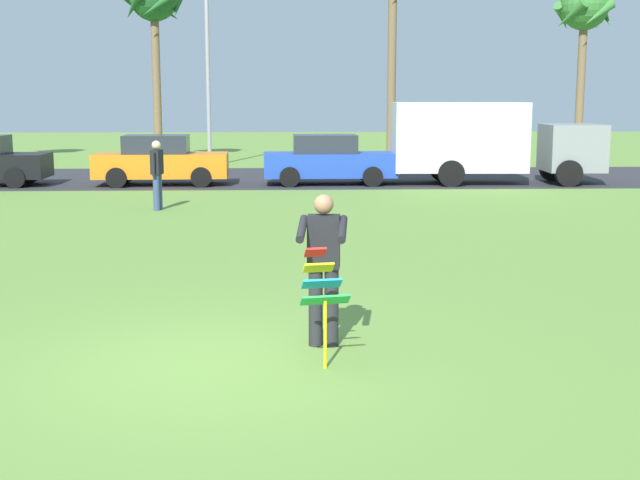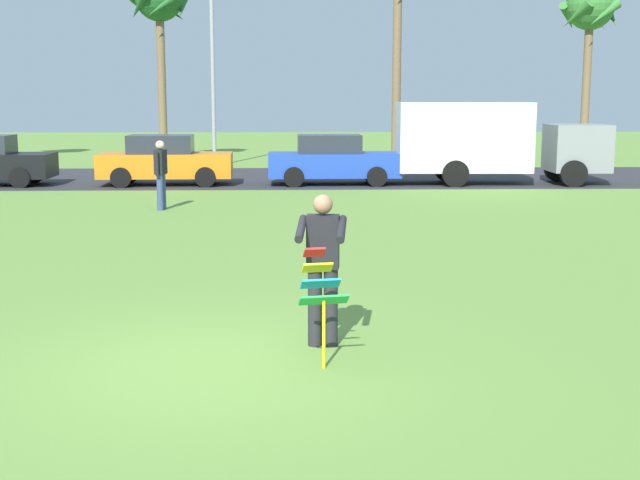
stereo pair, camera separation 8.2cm
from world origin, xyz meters
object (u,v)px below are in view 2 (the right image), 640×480
Objects in this scene: parked_car_orange at (165,161)px; palm_tree_right_near at (159,4)px; parked_car_blue at (333,161)px; streetlight_pole at (213,67)px; kite_held at (321,288)px; person_walker_near at (161,173)px; palm_tree_far_left at (590,13)px; person_kite_flyer at (323,264)px; parked_truck_grey_van at (488,140)px.

palm_tree_right_near reaches higher than parked_car_orange.
parked_car_orange is 1.01× the size of parked_car_blue.
parked_car_orange is at bearing -96.84° from streetlight_pole.
parked_car_orange reaches higher than kite_held.
parked_car_orange is 6.14m from person_walker_near.
palm_tree_right_near is 4.67× the size of person_walker_near.
parked_car_orange is 8.30m from streetlight_pole.
palm_tree_far_left is 1.11× the size of streetlight_pole.
person_kite_flyer is 25.99m from streetlight_pole.
parked_car_blue is at bearing 53.10° from person_walker_near.
streetlight_pole is (-3.46, 26.22, 3.18)m from kite_held.
palm_tree_right_near is 17.57m from person_walker_near.
person_kite_flyer is 0.25× the size of streetlight_pole.
person_walker_near is at bearing -82.49° from parked_car_orange.
palm_tree_right_near is (-5.94, 28.96, 5.87)m from kite_held.
parked_car_orange is 0.63× the size of parked_truck_grey_van.
palm_tree_far_left is at bearing -0.47° from palm_tree_right_near.
parked_car_blue is at bearing 86.90° from kite_held.
parked_car_orange is at bearing -149.09° from palm_tree_far_left.
parked_car_blue is 16.45m from palm_tree_far_left.
streetlight_pole is (0.91, 7.59, 3.22)m from parked_car_orange.
streetlight_pole is 14.02m from person_walker_near.
palm_tree_right_near is at bearing 98.66° from parked_car_orange.
streetlight_pole is (-3.50, 25.57, 3.05)m from person_kite_flyer.
person_kite_flyer is 0.41× the size of parked_car_blue.
palm_tree_right_near reaches higher than person_kite_flyer.
parked_truck_grey_van is 13.12m from palm_tree_far_left.
person_walker_near is (2.38, -16.43, -5.76)m from palm_tree_right_near.
parked_truck_grey_van is 0.87× the size of palm_tree_far_left.
parked_truck_grey_van is (10.39, 0.00, 0.64)m from parked_car_orange.
person_kite_flyer is at bearing -76.22° from parked_car_orange.
person_kite_flyer is 18.52m from parked_car_orange.
parked_car_blue is (0.96, 17.98, -0.18)m from person_kite_flyer.
kite_held is 31.95m from palm_tree_far_left.
person_walker_near is (-16.21, -16.27, -5.46)m from palm_tree_far_left.
palm_tree_far_left is (11.63, 10.18, 5.62)m from parked_car_blue.
parked_car_orange is 0.61× the size of streetlight_pole.
kite_held is 19.13m from parked_car_orange.
parked_truck_grey_van is at bearing -38.67° from streetlight_pole.
palm_tree_far_left reaches higher than parked_car_blue.
kite_held is 26.63m from streetlight_pole.
person_kite_flyer is 0.66m from kite_held.
parked_truck_grey_van is (5.98, 17.98, 0.46)m from person_kite_flyer.
person_kite_flyer is 18.96m from parked_truck_grey_van.
streetlight_pole is (-4.47, 7.59, 3.22)m from parked_car_blue.
palm_tree_far_left is 16.48m from streetlight_pole.
parked_truck_grey_van is (5.02, -0.00, 0.64)m from parked_car_blue.
kite_held is 30.14m from palm_tree_right_near.
streetlight_pole is (-16.10, -2.59, -2.39)m from palm_tree_far_left.
palm_tree_far_left is at bearing 45.12° from person_walker_near.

